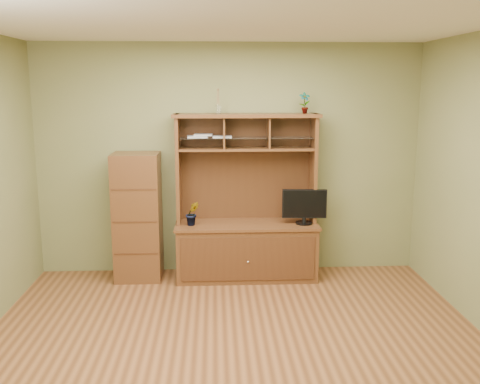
{
  "coord_description": "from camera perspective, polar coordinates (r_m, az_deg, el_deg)",
  "views": [
    {
      "loc": [
        -0.17,
        -4.26,
        2.2
      ],
      "look_at": [
        0.09,
        1.2,
        1.12
      ],
      "focal_mm": 40.0,
      "sensor_mm": 36.0,
      "label": 1
    }
  ],
  "objects": [
    {
      "name": "top_plant",
      "position": [
        6.16,
        6.9,
        9.43
      ],
      "size": [
        0.13,
        0.09,
        0.24
      ],
      "primitive_type": "imported",
      "rotation": [
        0.0,
        0.0,
        0.07
      ],
      "color": "#275D20",
      "rests_on": "media_hutch"
    },
    {
      "name": "media_hutch",
      "position": [
        6.23,
        0.69,
        -4.43
      ],
      "size": [
        1.66,
        0.61,
        1.9
      ],
      "color": "#4C2C15",
      "rests_on": "room"
    },
    {
      "name": "reed_diffuser",
      "position": [
        6.07,
        -2.36,
        9.38
      ],
      "size": [
        0.06,
        0.06,
        0.28
      ],
      "color": "silver",
      "rests_on": "media_hutch"
    },
    {
      "name": "room",
      "position": [
        4.35,
        -0.48,
        -0.1
      ],
      "size": [
        4.54,
        4.04,
        2.74
      ],
      "color": "#5A3219",
      "rests_on": "ground"
    },
    {
      "name": "magazines",
      "position": [
        6.09,
        -3.53,
        5.98
      ],
      "size": [
        0.51,
        0.18,
        0.04
      ],
      "color": "#ABABB0",
      "rests_on": "media_hutch"
    },
    {
      "name": "orchid_plant",
      "position": [
        6.08,
        -5.11,
        -2.29
      ],
      "size": [
        0.18,
        0.15,
        0.28
      ],
      "primitive_type": "imported",
      "rotation": [
        0.0,
        0.0,
        0.23
      ],
      "color": "#24511C",
      "rests_on": "media_hutch"
    },
    {
      "name": "monitor",
      "position": [
        6.14,
        6.89,
        -1.48
      ],
      "size": [
        0.51,
        0.19,
        0.4
      ],
      "rotation": [
        0.0,
        0.0,
        -0.07
      ],
      "color": "black",
      "rests_on": "media_hutch"
    },
    {
      "name": "side_cabinet",
      "position": [
        6.25,
        -10.86,
        -2.6
      ],
      "size": [
        0.52,
        0.48,
        1.46
      ],
      "color": "#4C2C15",
      "rests_on": "room"
    }
  ]
}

